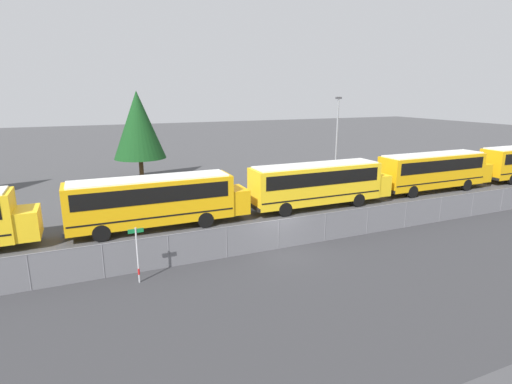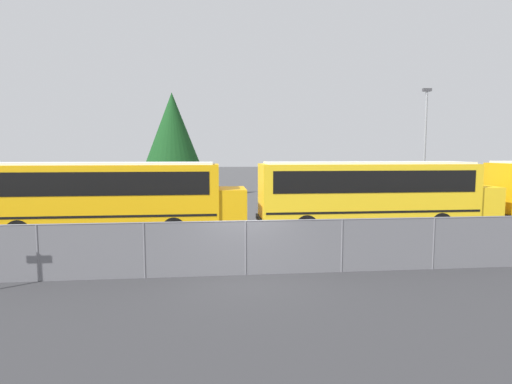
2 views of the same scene
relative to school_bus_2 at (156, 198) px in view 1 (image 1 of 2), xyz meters
The scene contains 9 objects.
ground_plane 8.75m from the school_bus_2, 47.92° to the right, with size 200.00×200.00×0.00m, color #424244.
road_strip 13.73m from the school_bus_2, 65.15° to the right, with size 120.98×12.00×0.01m.
fence 8.59m from the school_bus_2, 47.93° to the right, with size 87.05×0.07×1.75m.
school_bus_2 is the anchor object (origin of this frame).
school_bus_3 12.35m from the school_bus_2, ahead, with size 11.73×2.47×3.42m.
school_bus_4 24.69m from the school_bus_2, ahead, with size 11.73×2.47×3.42m.
street_sign 7.77m from the school_bus_2, 106.02° to the right, with size 0.70×0.09×2.71m.
light_pole 21.07m from the school_bus_2, 22.54° to the left, with size 0.60×0.24×8.27m.
tree_3 16.28m from the school_bus_2, 85.54° to the left, with size 5.10×5.10×8.88m.
Camera 1 is at (-9.65, -19.05, 8.66)m, focal length 28.00 mm.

